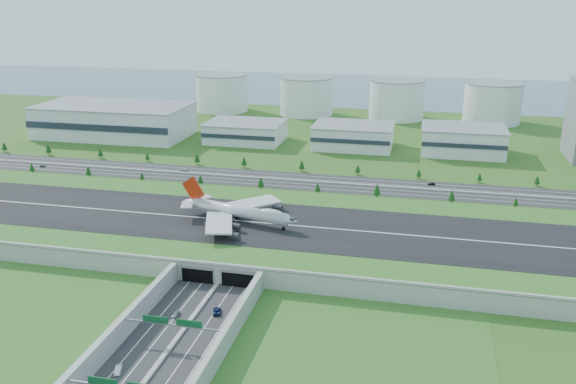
% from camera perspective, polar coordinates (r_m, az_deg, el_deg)
% --- Properties ---
extents(ground, '(1200.00, 1200.00, 0.00)m').
position_cam_1_polar(ground, '(294.17, -3.38, -4.31)').
color(ground, '#284916').
rests_on(ground, ground).
extents(airfield_deck, '(520.00, 100.00, 9.20)m').
position_cam_1_polar(airfield_deck, '(292.54, -3.40, -3.57)').
color(airfield_deck, gray).
rests_on(airfield_deck, ground).
extents(underpass_road, '(38.80, 120.40, 8.00)m').
position_cam_1_polar(underpass_road, '(209.47, -11.18, -13.60)').
color(underpass_road, '#28282B').
rests_on(underpass_road, ground).
extents(sign_gantry_near, '(38.70, 0.70, 9.80)m').
position_cam_1_polar(sign_gantry_near, '(211.06, -10.76, -12.19)').
color(sign_gantry_near, gray).
rests_on(sign_gantry_near, ground).
extents(north_expressway, '(560.00, 36.00, 0.12)m').
position_cam_1_polar(north_expressway, '(380.83, 0.59, 1.05)').
color(north_expressway, '#28282B').
rests_on(north_expressway, ground).
extents(tree_row, '(497.47, 48.45, 8.11)m').
position_cam_1_polar(tree_row, '(376.32, 2.58, 1.52)').
color(tree_row, '#3D2819').
rests_on(tree_row, ground).
extents(hangar_west, '(120.00, 60.00, 25.00)m').
position_cam_1_polar(hangar_west, '(519.30, -15.93, 6.44)').
color(hangar_west, silver).
rests_on(hangar_west, ground).
extents(hangar_mid_a, '(58.00, 42.00, 15.00)m').
position_cam_1_polar(hangar_mid_a, '(482.54, -3.98, 5.62)').
color(hangar_mid_a, silver).
rests_on(hangar_mid_a, ground).
extents(hangar_mid_b, '(58.00, 42.00, 17.00)m').
position_cam_1_polar(hangar_mid_b, '(465.30, 6.14, 5.21)').
color(hangar_mid_b, silver).
rests_on(hangar_mid_b, ground).
extents(hangar_mid_c, '(58.00, 42.00, 19.00)m').
position_cam_1_polar(hangar_mid_c, '(462.94, 16.04, 4.66)').
color(hangar_mid_c, silver).
rests_on(hangar_mid_c, ground).
extents(fuel_tank_a, '(50.00, 50.00, 35.00)m').
position_cam_1_polar(fuel_tank_a, '(611.09, -6.19, 9.20)').
color(fuel_tank_a, white).
rests_on(fuel_tank_a, ground).
extents(fuel_tank_b, '(50.00, 50.00, 35.00)m').
position_cam_1_polar(fuel_tank_b, '(589.15, 1.76, 8.96)').
color(fuel_tank_b, white).
rests_on(fuel_tank_b, ground).
extents(fuel_tank_c, '(50.00, 50.00, 35.00)m').
position_cam_1_polar(fuel_tank_c, '(578.98, 10.13, 8.52)').
color(fuel_tank_c, white).
rests_on(fuel_tank_c, ground).
extents(fuel_tank_d, '(50.00, 50.00, 35.00)m').
position_cam_1_polar(fuel_tank_d, '(581.19, 18.59, 7.89)').
color(fuel_tank_d, white).
rests_on(fuel_tank_d, ground).
extents(bay_water, '(1200.00, 260.00, 0.06)m').
position_cam_1_polar(bay_water, '(752.95, 6.96, 9.53)').
color(bay_water, '#3E6177').
rests_on(bay_water, ground).
extents(boeing_747, '(62.19, 58.10, 19.56)m').
position_cam_1_polar(boeing_747, '(290.12, -4.63, -1.79)').
color(boeing_747, silver).
rests_on(boeing_747, airfield_deck).
extents(car_0, '(2.18, 4.49, 1.48)m').
position_cam_1_polar(car_0, '(230.26, -10.44, -11.15)').
color(car_0, '#A5A5AA').
rests_on(car_0, ground).
extents(car_1, '(3.20, 5.39, 1.68)m').
position_cam_1_polar(car_1, '(204.11, -15.62, -15.72)').
color(car_1, white).
rests_on(car_1, ground).
extents(car_2, '(4.39, 6.57, 1.67)m').
position_cam_1_polar(car_2, '(229.86, -6.67, -10.98)').
color(car_2, '#0D1C45').
rests_on(car_2, ground).
extents(car_4, '(4.58, 3.18, 1.45)m').
position_cam_1_polar(car_4, '(443.03, -21.96, 2.28)').
color(car_4, slate).
rests_on(car_4, ground).
extents(car_5, '(4.54, 2.15, 1.44)m').
position_cam_1_polar(car_5, '(382.65, 13.28, 0.76)').
color(car_5, black).
rests_on(car_5, ground).
extents(car_7, '(5.19, 2.45, 1.46)m').
position_cam_1_polar(car_7, '(407.84, -9.73, 2.07)').
color(car_7, silver).
rests_on(car_7, ground).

